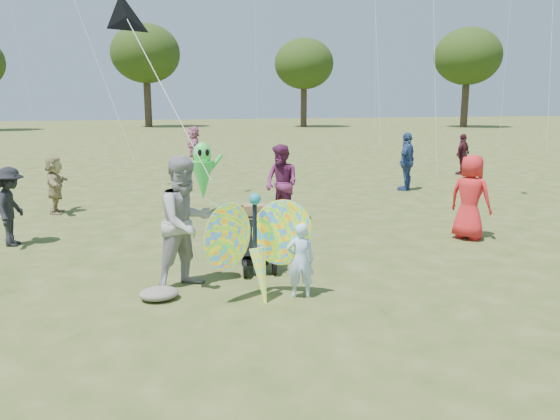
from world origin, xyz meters
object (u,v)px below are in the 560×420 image
Objects in this scene: alien_kite at (203,174)px; crowd_e at (282,184)px; crowd_b at (11,207)px; crowd_j at (194,147)px; child_girl at (300,260)px; jogging_stroller at (253,233)px; crowd_d at (55,185)px; crowd_h at (463,154)px; crowd_c at (407,162)px; adult_man at (186,223)px; butterfly_kite at (257,248)px; crowd_a at (470,197)px.

crowd_e is at bearing -47.39° from alien_kite.
crowd_b is 0.88× the size of crowd_j.
jogging_stroller is (-0.29, 1.47, 0.08)m from child_girl.
child_girl is at bearing -126.18° from crowd_b.
alien_kite is at bearing 100.09° from jogging_stroller.
crowd_d is (-3.71, 7.35, 0.17)m from child_girl.
child_girl is 6.35m from alien_kite.
crowd_c is at bearing 6.11° from crowd_h.
crowd_j is (-9.26, 5.23, 0.09)m from crowd_h.
alien_kite is at bearing -75.00° from child_girl.
crowd_c reaches higher than crowd_e.
crowd_c is (7.75, 6.95, -0.08)m from adult_man.
jogging_stroller is at bearing 77.60° from butterfly_kite.
crowd_b is 0.98× the size of crowd_h.
butterfly_kite is (-6.90, -7.77, -0.15)m from crowd_c.
adult_man reaches higher than crowd_c.
crowd_d is 0.81× the size of alien_kite.
crowd_h is (10.26, 10.53, 0.23)m from child_girl.
butterfly_kite reaches higher than jogging_stroller.
crowd_a is at bearing 31.04° from crowd_c.
crowd_j is 1.56× the size of jogging_stroller.
crowd_e is at bearing 26.31° from adult_man.
crowd_b is at bearing 45.83° from crowd_a.
butterfly_kite is at bearing 0.76° from crowd_j.
crowd_a is (5.76, 1.18, -0.13)m from adult_man.
crowd_h reaches higher than jogging_stroller.
crowd_h is 0.88× the size of butterfly_kite.
crowd_j reaches higher than crowd_h.
crowd_c reaches higher than crowd_a.
jogging_stroller is (1.15, 0.54, -0.36)m from adult_man.
crowd_e reaches higher than crowd_h.
crowd_b is 0.85× the size of crowd_e.
child_girl is 0.61× the size of alien_kite.
adult_man reaches higher than crowd_j.
crowd_a reaches higher than crowd_h.
crowd_b reaches higher than child_girl.
crowd_b is at bearing -32.77° from child_girl.
crowd_e is (1.24, 4.70, 0.35)m from child_girl.
jogging_stroller is (-4.61, -0.63, -0.23)m from crowd_a.
crowd_h is at bearing 43.85° from butterfly_kite.
crowd_d is 9.64m from crowd_j.
crowd_e is 4.95m from butterfly_kite.
alien_kite is at bearing 86.93° from butterfly_kite.
child_girl is 10.10m from crowd_c.
adult_man is at bearing -61.65° from crowd_e.
crowd_a is 4.66m from jogging_stroller.
alien_kite reaches higher than crowd_d.
crowd_h is 0.88× the size of alien_kite.
crowd_a is at bearing -117.61° from crowd_d.
crowd_a is 0.95× the size of crowd_c.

